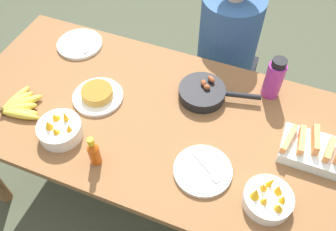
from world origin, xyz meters
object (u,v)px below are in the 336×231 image
at_px(skillet, 204,92).
at_px(fruit_bowl_citrus, 268,199).
at_px(water_bottle, 274,79).
at_px(person_figure, 224,65).
at_px(empty_plate_far_left, 203,171).
at_px(banana_bunch, 19,106).
at_px(melon_tray, 318,151).
at_px(empty_plate_near_front, 80,44).
at_px(fruit_bowl_mango, 60,129).
at_px(frittata_plate_center, 98,95).
at_px(hot_sauce_bottle, 94,152).

xyz_separation_m(skillet, fruit_bowl_citrus, (0.37, -0.40, 0.01)).
xyz_separation_m(water_bottle, person_figure, (-0.28, 0.34, -0.33)).
height_order(skillet, empty_plate_far_left, skillet).
relative_size(banana_bunch, empty_plate_far_left, 0.85).
bearing_deg(fruit_bowl_citrus, melon_tray, 62.46).
height_order(empty_plate_near_front, person_figure, person_figure).
xyz_separation_m(banana_bunch, skillet, (0.73, 0.37, 0.01)).
relative_size(fruit_bowl_mango, water_bottle, 0.88).
bearing_deg(person_figure, empty_plate_near_front, -151.34).
relative_size(frittata_plate_center, empty_plate_near_front, 0.98).
bearing_deg(fruit_bowl_mango, water_bottle, 35.83).
relative_size(banana_bunch, skillet, 0.54).
bearing_deg(banana_bunch, water_bottle, 26.37).
relative_size(frittata_plate_center, person_figure, 0.19).
xyz_separation_m(skillet, frittata_plate_center, (-0.44, -0.18, -0.01)).
distance_m(empty_plate_near_front, water_bottle, 0.97).
xyz_separation_m(banana_bunch, empty_plate_far_left, (0.84, -0.00, -0.01)).
xyz_separation_m(water_bottle, hot_sauce_bottle, (-0.56, -0.60, -0.03)).
bearing_deg(person_figure, banana_bunch, -130.43).
bearing_deg(melon_tray, frittata_plate_center, -177.08).
height_order(frittata_plate_center, fruit_bowl_citrus, fruit_bowl_citrus).
relative_size(fruit_bowl_mango, hot_sauce_bottle, 1.20).
bearing_deg(hot_sauce_bottle, melon_tray, 23.18).
xyz_separation_m(banana_bunch, fruit_bowl_citrus, (1.10, -0.04, 0.01)).
xyz_separation_m(empty_plate_far_left, person_figure, (-0.13, 0.84, -0.24)).
bearing_deg(person_figure, skillet, -88.85).
bearing_deg(empty_plate_near_front, empty_plate_far_left, -29.83).
distance_m(empty_plate_far_left, person_figure, 0.88).
bearing_deg(person_figure, frittata_plate_center, -123.08).
bearing_deg(empty_plate_near_front, fruit_bowl_citrus, -25.25).
xyz_separation_m(empty_plate_near_front, fruit_bowl_citrus, (1.07, -0.50, 0.03)).
xyz_separation_m(empty_plate_near_front, person_figure, (0.69, 0.37, -0.24)).
xyz_separation_m(banana_bunch, person_figure, (0.72, 0.84, -0.25)).
distance_m(fruit_bowl_mango, person_figure, 1.04).
height_order(melon_tray, hot_sauce_bottle, hot_sauce_bottle).
distance_m(skillet, empty_plate_far_left, 0.39).
xyz_separation_m(empty_plate_far_left, fruit_bowl_mango, (-0.60, -0.05, 0.03)).
bearing_deg(fruit_bowl_citrus, skillet, 132.63).
distance_m(empty_plate_near_front, empty_plate_far_left, 0.94).
bearing_deg(empty_plate_near_front, melon_tray, -10.91).
bearing_deg(fruit_bowl_citrus, water_bottle, 100.32).
relative_size(skillet, water_bottle, 1.77).
relative_size(melon_tray, hot_sauce_bottle, 1.90).
distance_m(empty_plate_near_front, fruit_bowl_citrus, 1.18).
xyz_separation_m(fruit_bowl_citrus, hot_sauce_bottle, (-0.66, -0.07, 0.03)).
distance_m(skillet, fruit_bowl_citrus, 0.55).
bearing_deg(empty_plate_far_left, hot_sauce_bottle, -164.99).
xyz_separation_m(banana_bunch, water_bottle, (1.00, 0.50, 0.08)).
bearing_deg(fruit_bowl_citrus, fruit_bowl_mango, -179.17).
height_order(melon_tray, water_bottle, water_bottle).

